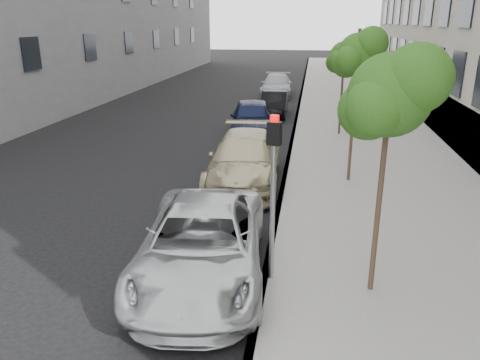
% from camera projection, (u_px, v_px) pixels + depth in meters
% --- Properties ---
extents(ground, '(160.00, 160.00, 0.00)m').
position_uv_depth(ground, '(186.00, 327.00, 7.97)').
color(ground, black).
rests_on(ground, ground).
extents(sidewalk, '(6.40, 72.00, 0.14)m').
position_uv_depth(sidewalk, '(349.00, 101.00, 29.77)').
color(sidewalk, gray).
rests_on(sidewalk, ground).
extents(curb, '(0.15, 72.00, 0.14)m').
position_uv_depth(curb, '(300.00, 100.00, 30.22)').
color(curb, '#9E9B93').
rests_on(curb, ground).
extents(tree_near, '(1.73, 1.53, 4.51)m').
position_uv_depth(tree_near, '(392.00, 95.00, 7.68)').
color(tree_near, '#38281C').
rests_on(tree_near, sidewalk).
extents(tree_mid, '(1.57, 1.37, 4.68)m').
position_uv_depth(tree_mid, '(359.00, 54.00, 13.68)').
color(tree_mid, '#38281C').
rests_on(tree_mid, sidewalk).
extents(tree_far, '(1.60, 1.40, 4.18)m').
position_uv_depth(tree_far, '(345.00, 56.00, 19.93)').
color(tree_far, '#38281C').
rests_on(tree_far, sidewalk).
extents(signal_pole, '(0.28, 0.23, 3.24)m').
position_uv_depth(signal_pole, '(273.00, 181.00, 8.61)').
color(signal_pole, '#939699').
rests_on(signal_pole, sidewalk).
extents(minivan, '(2.97, 5.50, 1.47)m').
position_uv_depth(minivan, '(202.00, 244.00, 9.33)').
color(minivan, silver).
rests_on(minivan, ground).
extents(suv, '(2.45, 5.48, 1.56)m').
position_uv_depth(suv, '(244.00, 159.00, 14.86)').
color(suv, tan).
rests_on(suv, ground).
extents(sedan_blue, '(2.45, 4.91, 1.61)m').
position_uv_depth(sedan_blue, '(252.00, 118.00, 20.98)').
color(sedan_blue, black).
rests_on(sedan_blue, ground).
extents(sedan_black, '(1.42, 3.92, 1.28)m').
position_uv_depth(sedan_black, '(274.00, 104.00, 25.53)').
color(sedan_black, black).
rests_on(sedan_black, ground).
extents(sedan_rear, '(2.20, 5.08, 1.46)m').
position_uv_depth(sedan_rear, '(277.00, 85.00, 32.09)').
color(sedan_rear, gray).
rests_on(sedan_rear, ground).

